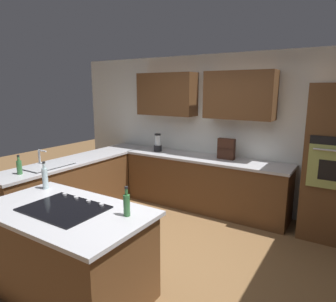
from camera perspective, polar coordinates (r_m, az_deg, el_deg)
name	(u,v)px	position (r m, az deg, el deg)	size (l,w,h in m)	color
ground_plane	(150,255)	(3.96, -3.41, -19.09)	(14.00, 14.00, 0.00)	brown
wall_back	(215,122)	(5.25, 8.86, 5.46)	(6.00, 0.44, 2.60)	silver
lower_cabinets_back	(204,184)	(5.19, 6.79, -6.27)	(2.80, 0.60, 0.86)	brown
countertop_back	(204,159)	(5.07, 6.92, -1.43)	(2.84, 0.64, 0.04)	#B2B2B7
lower_cabinets_side	(81,185)	(5.30, -16.19, -6.31)	(0.60, 2.90, 0.86)	brown
countertop_side	(79,160)	(5.18, -16.47, -1.56)	(0.64, 2.94, 0.04)	#B2B2B7
island_base	(67,253)	(3.30, -18.60, -17.97)	(1.63, 0.89, 0.86)	brown
island_top	(64,211)	(3.10, -19.15, -10.71)	(1.71, 0.97, 0.04)	#B2B2B7
sink_unit	(48,165)	(4.82, -21.85, -2.45)	(0.46, 0.70, 0.23)	#515456
cooktop	(64,208)	(3.10, -19.10, -10.21)	(0.76, 0.56, 0.03)	black
blender	(158,144)	(5.51, -1.96, 1.39)	(0.15, 0.15, 0.32)	black
spice_rack	(226,149)	(4.97, 11.01, 0.40)	(0.28, 0.11, 0.34)	#381E14
dish_soap_bottle	(19,167)	(4.50, -26.41, -2.69)	(0.07, 0.07, 0.27)	#336B38
oil_bottle	(45,178)	(3.72, -22.32, -4.72)	(0.06, 0.06, 0.32)	silver
second_bottle	(127,204)	(2.77, -7.85, -10.00)	(0.06, 0.06, 0.28)	#336B38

